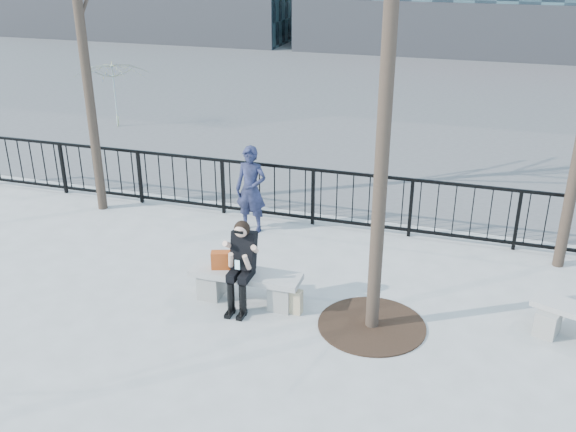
% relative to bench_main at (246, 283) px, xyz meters
% --- Properties ---
extents(ground, '(120.00, 120.00, 0.00)m').
position_rel_bench_main_xyz_m(ground, '(0.00, 0.00, -0.30)').
color(ground, gray).
rests_on(ground, ground).
extents(street_surface, '(60.00, 23.00, 0.01)m').
position_rel_bench_main_xyz_m(street_surface, '(0.00, 15.00, -0.30)').
color(street_surface, '#474747').
rests_on(street_surface, ground).
extents(railing, '(14.00, 0.06, 1.10)m').
position_rel_bench_main_xyz_m(railing, '(0.00, 3.00, 0.25)').
color(railing, black).
rests_on(railing, ground).
extents(tree_grate, '(1.50, 1.50, 0.02)m').
position_rel_bench_main_xyz_m(tree_grate, '(1.90, -0.10, -0.29)').
color(tree_grate, black).
rests_on(tree_grate, ground).
extents(bench_main, '(1.65, 0.46, 0.49)m').
position_rel_bench_main_xyz_m(bench_main, '(0.00, 0.00, 0.00)').
color(bench_main, slate).
rests_on(bench_main, ground).
extents(seated_woman, '(0.50, 0.64, 1.34)m').
position_rel_bench_main_xyz_m(seated_woman, '(0.00, -0.16, 0.37)').
color(seated_woman, black).
rests_on(seated_woman, ground).
extents(handbag, '(0.35, 0.24, 0.26)m').
position_rel_bench_main_xyz_m(handbag, '(-0.37, 0.02, 0.32)').
color(handbag, '#A94014').
rests_on(handbag, bench_main).
extents(shopping_bag, '(0.39, 0.17, 0.36)m').
position_rel_bench_main_xyz_m(shopping_bag, '(0.69, -0.08, -0.12)').
color(shopping_bag, beige).
rests_on(shopping_bag, ground).
extents(standing_man, '(0.60, 0.41, 1.60)m').
position_rel_bench_main_xyz_m(standing_man, '(-0.80, 2.40, 0.50)').
color(standing_man, black).
rests_on(standing_man, ground).
extents(vendor_umbrella, '(2.62, 2.64, 1.84)m').
position_rel_bench_main_xyz_m(vendor_umbrella, '(-6.89, 7.87, 0.62)').
color(vendor_umbrella, yellow).
rests_on(vendor_umbrella, ground).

